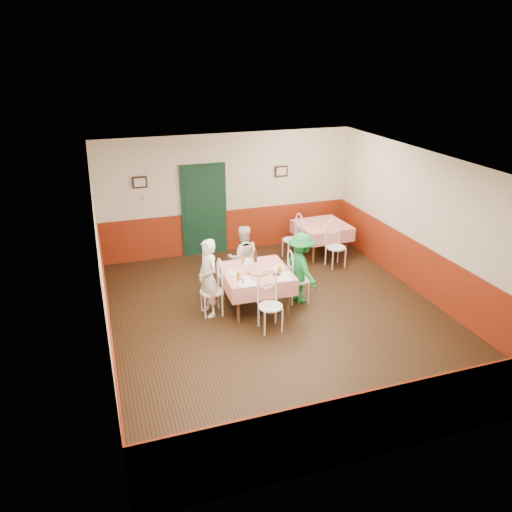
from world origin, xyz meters
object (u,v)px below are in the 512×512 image
object	(u,v)px
glass_a	(239,276)
diner_far	(243,257)
chair_right	(298,280)
wallet	(276,275)
chair_near	(270,306)
glass_b	(279,270)
pizza	(259,271)
chair_far	(244,268)
chair_left	(211,292)
glass_c	(243,260)
beer_bottle	(255,256)
diner_left	(208,278)
chair_second_b	(336,247)
second_table	(321,239)
chair_second_a	(292,240)
diner_right	(301,268)
main_table	(256,289)

from	to	relation	value
glass_a	diner_far	distance (m)	1.25
chair_right	wallet	xyz separation A→B (m)	(-0.57, -0.29, 0.32)
chair_near	glass_b	world-z (taller)	chair_near
glass_a	pizza	bearing A→B (deg)	23.23
chair_far	chair_left	bearing A→B (deg)	42.73
glass_c	beer_bottle	xyz separation A→B (m)	(0.24, -0.02, 0.06)
wallet	diner_left	world-z (taller)	diner_left
chair_second_b	chair_near	bearing A→B (deg)	-140.64
chair_far	glass_a	distance (m)	1.25
second_table	chair_far	distance (m)	2.56
glass_c	chair_second_a	bearing A→B (deg)	43.84
chair_second_b	pizza	size ratio (longest dim) A/B	2.17
diner_left	beer_bottle	bearing A→B (deg)	97.31
chair_left	diner_far	bearing A→B (deg)	136.13
chair_second_a	glass_a	bearing A→B (deg)	-43.73
glass_c	diner_right	distance (m)	1.12
chair_left	chair_second_a	xyz separation A→B (m)	(2.40, 1.99, 0.00)
main_table	beer_bottle	world-z (taller)	beer_bottle
chair_left	chair_far	distance (m)	1.20
second_table	glass_a	distance (m)	3.56
chair_left	chair_second_b	size ratio (longest dim) A/B	1.00
diner_right	pizza	bearing A→B (deg)	83.32
chair_left	chair_right	size ratio (longest dim) A/B	1.00
chair_near	diner_far	world-z (taller)	diner_far
beer_bottle	chair_right	bearing A→B (deg)	-29.33
second_table	wallet	xyz separation A→B (m)	(-2.01, -2.32, 0.40)
chair_second_b	beer_bottle	size ratio (longest dim) A/B	3.68
chair_left	glass_a	xyz separation A→B (m)	(0.44, -0.28, 0.38)
glass_a	diner_right	xyz separation A→B (m)	(1.31, 0.23, -0.14)
chair_near	glass_a	bearing A→B (deg)	122.85
chair_far	chair_second_b	size ratio (longest dim) A/B	1.00
diner_left	chair_left	bearing A→B (deg)	75.97
beer_bottle	diner_right	xyz separation A→B (m)	(0.78, -0.41, -0.19)
pizza	glass_c	world-z (taller)	glass_c
second_table	chair_far	size ratio (longest dim) A/B	1.24
beer_bottle	chair_far	bearing A→B (deg)	101.85
chair_right	chair_far	world-z (taller)	same
chair_second_b	diner_right	xyz separation A→B (m)	(-1.40, -1.28, 0.24)
chair_second_a	second_table	bearing A→B (deg)	87.02
pizza	diner_far	distance (m)	0.98
beer_bottle	diner_right	distance (m)	0.90
chair_right	glass_b	distance (m)	0.65
chair_second_b	glass_a	size ratio (longest dim) A/B	6.54
chair_second_a	pizza	xyz separation A→B (m)	(-1.52, -2.08, 0.32)
glass_c	diner_right	xyz separation A→B (m)	(1.02, -0.43, -0.13)
chair_far	chair_second_b	world-z (taller)	same
chair_near	diner_left	size ratio (longest dim) A/B	0.62
second_table	chair_second_b	distance (m)	0.75
chair_right	glass_b	bearing A→B (deg)	121.38
glass_c	pizza	bearing A→B (deg)	-73.10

